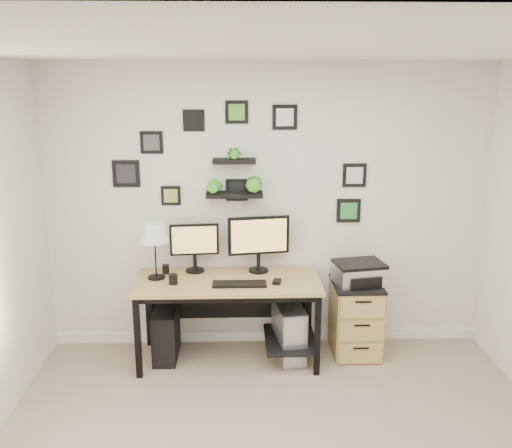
{
  "coord_description": "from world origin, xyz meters",
  "views": [
    {
      "loc": [
        -0.26,
        -3.03,
        2.48
      ],
      "look_at": [
        -0.11,
        1.83,
        1.2
      ],
      "focal_mm": 40.0,
      "sensor_mm": 36.0,
      "label": 1
    }
  ],
  "objects_px": {
    "pc_tower_grey": "(289,331)",
    "monitor_left": "(194,244)",
    "monitor_right": "(259,239)",
    "table_lamp": "(154,234)",
    "mug": "(173,279)",
    "pc_tower_black": "(166,334)",
    "desk": "(232,292)",
    "printer": "(359,273)",
    "file_cabinet": "(356,318)"
  },
  "relations": [
    {
      "from": "table_lamp",
      "to": "mug",
      "type": "bearing_deg",
      "value": -42.11
    },
    {
      "from": "mug",
      "to": "pc_tower_grey",
      "type": "xyz_separation_m",
      "value": [
        1.0,
        0.1,
        -0.55
      ]
    },
    {
      "from": "table_lamp",
      "to": "pc_tower_black",
      "type": "relative_size",
      "value": 1.1
    },
    {
      "from": "monitor_left",
      "to": "desk",
      "type": "bearing_deg",
      "value": -30.28
    },
    {
      "from": "desk",
      "to": "printer",
      "type": "relative_size",
      "value": 3.39
    },
    {
      "from": "pc_tower_grey",
      "to": "file_cabinet",
      "type": "relative_size",
      "value": 0.78
    },
    {
      "from": "table_lamp",
      "to": "pc_tower_grey",
      "type": "bearing_deg",
      "value": -2.28
    },
    {
      "from": "monitor_left",
      "to": "table_lamp",
      "type": "xyz_separation_m",
      "value": [
        -0.33,
        -0.16,
        0.14
      ]
    },
    {
      "from": "printer",
      "to": "monitor_left",
      "type": "bearing_deg",
      "value": 175.09
    },
    {
      "from": "mug",
      "to": "pc_tower_black",
      "type": "bearing_deg",
      "value": 127.77
    },
    {
      "from": "desk",
      "to": "file_cabinet",
      "type": "xyz_separation_m",
      "value": [
        1.12,
        0.06,
        -0.29
      ]
    },
    {
      "from": "file_cabinet",
      "to": "printer",
      "type": "height_order",
      "value": "printer"
    },
    {
      "from": "monitor_right",
      "to": "table_lamp",
      "type": "bearing_deg",
      "value": -170.94
    },
    {
      "from": "file_cabinet",
      "to": "table_lamp",
      "type": "bearing_deg",
      "value": -179.25
    },
    {
      "from": "monitor_left",
      "to": "file_cabinet",
      "type": "bearing_deg",
      "value": -5.42
    },
    {
      "from": "monitor_left",
      "to": "printer",
      "type": "distance_m",
      "value": 1.49
    },
    {
      "from": "mug",
      "to": "desk",
      "type": "bearing_deg",
      "value": 12.74
    },
    {
      "from": "mug",
      "to": "pc_tower_grey",
      "type": "bearing_deg",
      "value": 5.76
    },
    {
      "from": "desk",
      "to": "pc_tower_black",
      "type": "bearing_deg",
      "value": 178.62
    },
    {
      "from": "printer",
      "to": "file_cabinet",
      "type": "bearing_deg",
      "value": -141.73
    },
    {
      "from": "pc_tower_grey",
      "to": "file_cabinet",
      "type": "bearing_deg",
      "value": 6.5
    },
    {
      "from": "pc_tower_black",
      "to": "printer",
      "type": "height_order",
      "value": "printer"
    },
    {
      "from": "pc_tower_grey",
      "to": "printer",
      "type": "relative_size",
      "value": 1.11
    },
    {
      "from": "pc_tower_black",
      "to": "file_cabinet",
      "type": "bearing_deg",
      "value": 1.84
    },
    {
      "from": "mug",
      "to": "printer",
      "type": "relative_size",
      "value": 0.18
    },
    {
      "from": "desk",
      "to": "monitor_left",
      "type": "xyz_separation_m",
      "value": [
        -0.34,
        0.2,
        0.38
      ]
    },
    {
      "from": "desk",
      "to": "monitor_left",
      "type": "relative_size",
      "value": 3.59
    },
    {
      "from": "pc_tower_grey",
      "to": "monitor_left",
      "type": "bearing_deg",
      "value": 166.13
    },
    {
      "from": "desk",
      "to": "monitor_left",
      "type": "height_order",
      "value": "monitor_left"
    },
    {
      "from": "monitor_right",
      "to": "file_cabinet",
      "type": "height_order",
      "value": "monitor_right"
    },
    {
      "from": "monitor_right",
      "to": "file_cabinet",
      "type": "relative_size",
      "value": 0.82
    },
    {
      "from": "mug",
      "to": "pc_tower_grey",
      "type": "height_order",
      "value": "mug"
    },
    {
      "from": "pc_tower_black",
      "to": "file_cabinet",
      "type": "distance_m",
      "value": 1.72
    },
    {
      "from": "monitor_right",
      "to": "file_cabinet",
      "type": "bearing_deg",
      "value": -7.81
    },
    {
      "from": "monitor_right",
      "to": "file_cabinet",
      "type": "distance_m",
      "value": 1.14
    },
    {
      "from": "file_cabinet",
      "to": "monitor_right",
      "type": "bearing_deg",
      "value": 172.19
    },
    {
      "from": "monitor_left",
      "to": "pc_tower_grey",
      "type": "xyz_separation_m",
      "value": [
        0.84,
        -0.21,
        -0.76
      ]
    },
    {
      "from": "table_lamp",
      "to": "file_cabinet",
      "type": "distance_m",
      "value": 1.96
    },
    {
      "from": "monitor_right",
      "to": "pc_tower_black",
      "type": "relative_size",
      "value": 1.21
    },
    {
      "from": "desk",
      "to": "pc_tower_grey",
      "type": "xyz_separation_m",
      "value": [
        0.51,
        -0.01,
        -0.38
      ]
    },
    {
      "from": "monitor_left",
      "to": "pc_tower_black",
      "type": "distance_m",
      "value": 0.84
    },
    {
      "from": "pc_tower_black",
      "to": "desk",
      "type": "bearing_deg",
      "value": -0.99
    },
    {
      "from": "desk",
      "to": "monitor_right",
      "type": "bearing_deg",
      "value": 36.85
    },
    {
      "from": "pc_tower_grey",
      "to": "table_lamp",
      "type": "bearing_deg",
      "value": 177.72
    },
    {
      "from": "file_cabinet",
      "to": "printer",
      "type": "bearing_deg",
      "value": 38.27
    },
    {
      "from": "mug",
      "to": "pc_tower_black",
      "type": "height_order",
      "value": "mug"
    },
    {
      "from": "desk",
      "to": "monitor_right",
      "type": "height_order",
      "value": "monitor_right"
    },
    {
      "from": "monitor_right",
      "to": "pc_tower_grey",
      "type": "height_order",
      "value": "monitor_right"
    },
    {
      "from": "mug",
      "to": "printer",
      "type": "height_order",
      "value": "printer"
    },
    {
      "from": "monitor_right",
      "to": "printer",
      "type": "height_order",
      "value": "monitor_right"
    }
  ]
}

